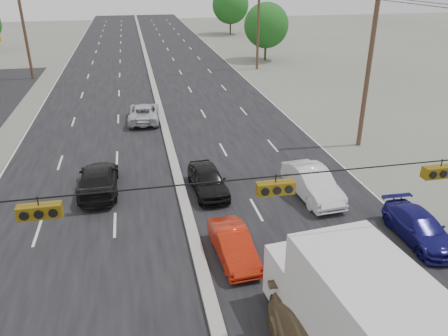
# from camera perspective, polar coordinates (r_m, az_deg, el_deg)

# --- Properties ---
(road_surface) EXTENTS (20.00, 160.00, 0.02)m
(road_surface) POSITION_cam_1_polar(r_m,az_deg,el_deg) (41.43, -8.82, 9.17)
(road_surface) COLOR black
(road_surface) RESTS_ON ground
(center_median) EXTENTS (0.50, 160.00, 0.20)m
(center_median) POSITION_cam_1_polar(r_m,az_deg,el_deg) (41.40, -8.83, 9.30)
(center_median) COLOR gray
(center_median) RESTS_ON ground
(utility_pole_left_c) EXTENTS (1.60, 0.30, 10.00)m
(utility_pole_left_c) POSITION_cam_1_polar(r_m,az_deg,el_deg) (51.35, -24.63, 16.10)
(utility_pole_left_c) COLOR #422D1E
(utility_pole_left_c) RESTS_ON ground
(utility_pole_right_b) EXTENTS (1.60, 0.30, 10.00)m
(utility_pole_right_b) POSITION_cam_1_polar(r_m,az_deg,el_deg) (29.41, 18.36, 12.18)
(utility_pole_right_b) COLOR #422D1E
(utility_pole_right_b) RESTS_ON ground
(utility_pole_right_c) EXTENTS (1.60, 0.30, 10.00)m
(utility_pole_right_c) POSITION_cam_1_polar(r_m,az_deg,el_deg) (52.31, 4.50, 18.26)
(utility_pole_right_c) COLOR #422D1E
(utility_pole_right_c) RESTS_ON ground
(traffic_signals) EXTENTS (25.00, 0.30, 0.54)m
(traffic_signals) POSITION_cam_1_polar(r_m,az_deg,el_deg) (11.78, 6.27, -2.46)
(traffic_signals) COLOR black
(traffic_signals) RESTS_ON ground
(tree_right_mid) EXTENTS (5.60, 5.60, 7.14)m
(tree_right_mid) POSITION_cam_1_polar(r_m,az_deg,el_deg) (57.87, 5.54, 18.06)
(tree_right_mid) COLOR #382619
(tree_right_mid) RESTS_ON ground
(tree_right_far) EXTENTS (6.40, 6.40, 8.16)m
(tree_right_far) POSITION_cam_1_polar(r_m,az_deg,el_deg) (82.15, 0.85, 20.50)
(tree_right_far) COLOR #382619
(tree_right_far) RESTS_ON ground
(box_truck) EXTENTS (3.29, 7.69, 3.80)m
(box_truck) POSITION_cam_1_polar(r_m,az_deg,el_deg) (13.29, 17.13, -18.65)
(box_truck) COLOR black
(box_truck) RESTS_ON ground
(red_sedan) EXTENTS (1.54, 3.81, 1.23)m
(red_sedan) POSITION_cam_1_polar(r_m,az_deg,el_deg) (17.95, 1.20, -10.06)
(red_sedan) COLOR #B9200B
(red_sedan) RESTS_ON ground
(queue_car_a) EXTENTS (1.91, 4.21, 1.40)m
(queue_car_a) POSITION_cam_1_polar(r_m,az_deg,el_deg) (22.93, -2.13, -1.61)
(queue_car_a) COLOR black
(queue_car_a) RESTS_ON ground
(queue_car_b) EXTENTS (1.93, 4.72, 1.52)m
(queue_car_b) POSITION_cam_1_polar(r_m,az_deg,el_deg) (22.91, 11.47, -1.98)
(queue_car_b) COLOR white
(queue_car_b) RESTS_ON ground
(queue_car_d) EXTENTS (1.78, 4.24, 1.22)m
(queue_car_d) POSITION_cam_1_polar(r_m,az_deg,el_deg) (20.84, 24.19, -7.15)
(queue_car_d) COLOR navy
(queue_car_d) RESTS_ON ground
(oncoming_near) EXTENTS (2.00, 4.88, 1.41)m
(oncoming_near) POSITION_cam_1_polar(r_m,az_deg,el_deg) (23.90, -16.09, -1.47)
(oncoming_near) COLOR black
(oncoming_near) RESTS_ON ground
(oncoming_far) EXTENTS (2.57, 5.03, 1.36)m
(oncoming_far) POSITION_cam_1_polar(r_m,az_deg,el_deg) (34.57, -10.44, 7.12)
(oncoming_far) COLOR #BABDC3
(oncoming_far) RESTS_ON ground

